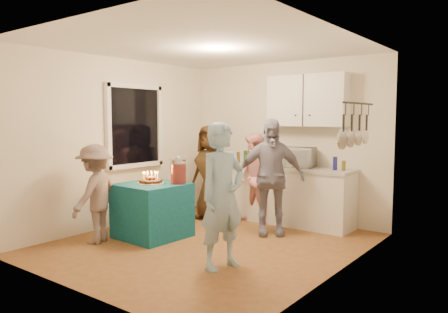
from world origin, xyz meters
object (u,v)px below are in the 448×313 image
Objects in this scene: party_table at (152,210)px; woman_back_right at (270,177)px; punch_jar at (178,172)px; woman_back_left at (211,172)px; woman_back_center at (255,179)px; microwave at (297,157)px; counter at (285,196)px; man_birthday at (222,196)px; child_near_left at (95,194)px.

party_table is 1.74m from woman_back_right.
punch_jar is 0.22× the size of woman_back_left.
woman_back_center is (0.75, 1.50, 0.34)m from party_table.
woman_back_right reaches higher than woman_back_center.
microwave is 1.94m from punch_jar.
woman_back_left is 0.94× the size of woman_back_right.
man_birthday is at bearing -77.63° from counter.
woman_back_right is at bearing 118.26° from child_near_left.
child_near_left is (-1.65, -1.78, -0.17)m from woman_back_right.
man_birthday is 0.98× the size of woman_back_right.
woman_back_left is (-0.34, 1.15, -0.15)m from punch_jar.
woman_back_center is at bearing 35.99° from man_birthday.
woman_back_center is at bearing -154.56° from microwave.
punch_jar is 0.21× the size of man_birthday.
woman_back_right is (0.94, 0.91, -0.09)m from punch_jar.
child_near_left is (-1.96, -0.24, -0.15)m from man_birthday.
woman_back_center is (-0.51, -0.40, -0.34)m from microwave.
party_table is 1.67m from man_birthday.
man_birthday is at bearing -14.72° from party_table.
woman_back_right is at bearing -16.76° from woman_back_center.
man_birthday reaches higher than counter.
man_birthday is (0.30, -2.31, -0.25)m from microwave.
woman_back_center is 0.62m from woman_back_right.
woman_back_center is (0.79, 0.13, -0.06)m from woman_back_left.
counter is 2.39m from man_birthday.
punch_jar is 1.37m from woman_back_center.
woman_back_right is (-0.32, 1.54, 0.02)m from man_birthday.
woman_back_right is at bearing -6.60° from woman_back_left.
microwave is 0.33× the size of woman_back_right.
woman_back_right is at bearing -104.13° from microwave.
party_table is 0.52× the size of man_birthday.
woman_back_center is 1.09× the size of child_near_left.
man_birthday is at bearing 78.03° from child_near_left.
party_table is (-1.05, -1.90, -0.05)m from counter.
woman_back_center is at bearing 106.21° from woman_back_right.
microwave is 0.42× the size of child_near_left.
counter is 0.67m from microwave.
counter is at bearing 167.09° from microwave.
man_birthday reaches higher than microwave.
man_birthday is 2.07m from woman_back_center.
man_birthday is 2.40m from woman_back_left.
party_table is 0.66m from punch_jar.
punch_jar is at bearing -173.07° from woman_back_right.
counter is at bearing 73.03° from woman_back_center.
woman_back_right is at bearing 24.63° from man_birthday.
woman_back_left reaches higher than counter.
man_birthday is (0.51, -2.31, 0.39)m from counter.
woman_back_center reaches higher than child_near_left.
microwave reaches higher than party_table.
woman_back_right reaches higher than party_table.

